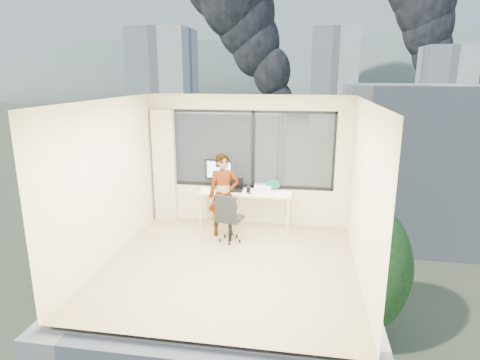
% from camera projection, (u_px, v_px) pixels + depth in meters
% --- Properties ---
extents(floor, '(4.00, 4.00, 0.01)m').
position_uv_depth(floor, '(230.00, 264.00, 6.54)').
color(floor, tan).
rests_on(floor, ground).
extents(ceiling, '(4.00, 4.00, 0.01)m').
position_uv_depth(ceiling, '(229.00, 101.00, 5.89)').
color(ceiling, white).
rests_on(ceiling, ground).
extents(wall_front, '(4.00, 0.01, 2.60)m').
position_uv_depth(wall_front, '(194.00, 236.00, 4.31)').
color(wall_front, beige).
rests_on(wall_front, ground).
extents(wall_left, '(0.01, 4.00, 2.60)m').
position_uv_depth(wall_left, '(108.00, 181.00, 6.53)').
color(wall_left, beige).
rests_on(wall_left, ground).
extents(wall_right, '(0.01, 4.00, 2.60)m').
position_uv_depth(wall_right, '(364.00, 193.00, 5.90)').
color(wall_right, beige).
rests_on(wall_right, ground).
extents(window_wall, '(3.30, 0.16, 1.55)m').
position_uv_depth(window_wall, '(251.00, 149.00, 8.06)').
color(window_wall, black).
rests_on(window_wall, ground).
extents(curtain, '(0.45, 0.14, 2.30)m').
position_uv_depth(curtain, '(164.00, 166.00, 8.32)').
color(curtain, beige).
rests_on(curtain, floor).
extents(desk, '(1.80, 0.60, 0.75)m').
position_uv_depth(desk, '(245.00, 210.00, 8.03)').
color(desk, beige).
rests_on(desk, floor).
extents(chair, '(0.57, 0.57, 0.94)m').
position_uv_depth(chair, '(230.00, 217.00, 7.34)').
color(chair, black).
rests_on(chair, floor).
extents(person, '(0.65, 0.52, 1.56)m').
position_uv_depth(person, '(224.00, 195.00, 7.59)').
color(person, '#2D2D33').
rests_on(person, floor).
extents(monitor, '(0.60, 0.26, 0.59)m').
position_uv_depth(monitor, '(219.00, 174.00, 8.09)').
color(monitor, black).
rests_on(monitor, desk).
extents(game_console, '(0.36, 0.31, 0.08)m').
position_uv_depth(game_console, '(263.00, 187.00, 8.13)').
color(game_console, white).
rests_on(game_console, desk).
extents(laptop, '(0.34, 0.36, 0.21)m').
position_uv_depth(laptop, '(234.00, 185.00, 7.96)').
color(laptop, black).
rests_on(laptop, desk).
extents(cellphone, '(0.12, 0.08, 0.01)m').
position_uv_depth(cellphone, '(250.00, 193.00, 7.79)').
color(cellphone, black).
rests_on(cellphone, desk).
extents(pen_cup, '(0.09, 0.09, 0.10)m').
position_uv_depth(pen_cup, '(248.00, 190.00, 7.89)').
color(pen_cup, black).
rests_on(pen_cup, desk).
extents(handbag, '(0.32, 0.22, 0.22)m').
position_uv_depth(handbag, '(273.00, 184.00, 8.04)').
color(handbag, '#0B463E').
rests_on(handbag, desk).
extents(exterior_ground, '(400.00, 400.00, 0.04)m').
position_uv_depth(exterior_ground, '(303.00, 132.00, 124.63)').
color(exterior_ground, '#515B3D').
rests_on(exterior_ground, ground).
extents(near_bldg_a, '(16.00, 12.00, 14.00)m').
position_uv_depth(near_bldg_a, '(197.00, 183.00, 38.37)').
color(near_bldg_a, beige).
rests_on(near_bldg_a, exterior_ground).
extents(near_bldg_b, '(14.00, 13.00, 16.00)m').
position_uv_depth(near_bldg_b, '(411.00, 163.00, 42.43)').
color(near_bldg_b, white).
rests_on(near_bldg_b, exterior_ground).
extents(far_tower_a, '(14.00, 14.00, 28.00)m').
position_uv_depth(far_tower_a, '(165.00, 87.00, 102.79)').
color(far_tower_a, silver).
rests_on(far_tower_a, exterior_ground).
extents(far_tower_b, '(13.00, 13.00, 30.00)m').
position_uv_depth(far_tower_b, '(333.00, 81.00, 119.58)').
color(far_tower_b, silver).
rests_on(far_tower_b, exterior_ground).
extents(far_tower_c, '(15.00, 15.00, 26.00)m').
position_uv_depth(far_tower_c, '(444.00, 87.00, 133.30)').
color(far_tower_c, silver).
rests_on(far_tower_c, exterior_ground).
extents(far_tower_d, '(16.00, 14.00, 22.00)m').
position_uv_depth(far_tower_d, '(152.00, 90.00, 160.02)').
color(far_tower_d, silver).
rests_on(far_tower_d, exterior_ground).
extents(hill_a, '(288.00, 216.00, 90.00)m').
position_uv_depth(hill_a, '(160.00, 96.00, 334.61)').
color(hill_a, slate).
rests_on(hill_a, exterior_ground).
extents(hill_b, '(300.00, 220.00, 96.00)m').
position_uv_depth(hill_b, '(444.00, 98.00, 299.68)').
color(hill_b, slate).
rests_on(hill_b, exterior_ground).
extents(tree_a, '(7.00, 7.00, 8.00)m').
position_uv_depth(tree_a, '(87.00, 241.00, 32.60)').
color(tree_a, '#164419').
rests_on(tree_a, exterior_ground).
extents(tree_b, '(7.60, 7.60, 9.00)m').
position_uv_depth(tree_b, '(347.00, 279.00, 25.48)').
color(tree_b, '#164419').
rests_on(tree_b, exterior_ground).
extents(smoke_plume_b, '(30.00, 18.00, 70.00)m').
position_uv_depth(smoke_plume_b, '(457.00, 9.00, 153.30)').
color(smoke_plume_b, black).
rests_on(smoke_plume_b, exterior_ground).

